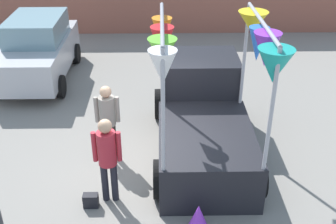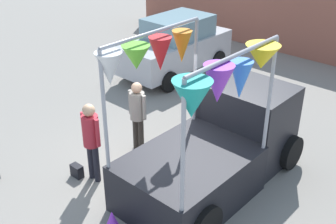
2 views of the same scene
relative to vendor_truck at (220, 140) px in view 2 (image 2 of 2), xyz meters
name	(u,v)px [view 2 (image 2 of 2)]	position (x,y,z in m)	size (l,w,h in m)	color
ground_plane	(155,174)	(-1.07, -0.79, -0.94)	(60.00, 60.00, 0.00)	gray
vendor_truck	(220,140)	(0.00, 0.00, 0.00)	(2.50, 4.19, 3.26)	black
parked_car	(176,46)	(-4.55, 3.85, 0.01)	(1.88, 4.00, 1.88)	#B7B7BC
person_customer	(91,135)	(-1.89, -1.78, 0.13)	(0.53, 0.34, 1.77)	black
person_vendor	(137,110)	(-2.04, -0.34, 0.10)	(0.53, 0.34, 1.71)	#2D2823
handbag	(77,171)	(-2.24, -1.98, -0.80)	(0.28, 0.16, 0.28)	black
brick_boundary_wall	(336,27)	(-1.07, 8.18, 0.36)	(18.00, 0.36, 2.60)	#9E5947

